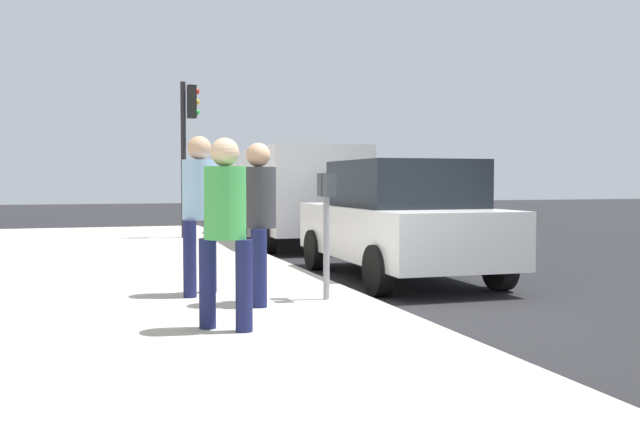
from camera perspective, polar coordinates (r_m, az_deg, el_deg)
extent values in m
plane|color=#232326|center=(8.15, 4.63, -7.84)|extent=(80.00, 80.00, 0.00)
cube|color=#B7B2A8|center=(7.55, -17.18, -8.21)|extent=(28.00, 6.00, 0.15)
cylinder|color=gray|center=(8.09, 0.51, -2.73)|extent=(0.07, 0.07, 1.15)
cube|color=#383D42|center=(7.96, 0.74, 2.27)|extent=(0.16, 0.11, 0.26)
cube|color=#383D42|center=(8.15, 0.29, 2.27)|extent=(0.16, 0.11, 0.26)
cube|color=#268C33|center=(7.98, 1.14, 2.41)|extent=(0.10, 0.01, 0.10)
cube|color=#268C33|center=(8.16, 0.69, 2.42)|extent=(0.10, 0.01, 0.10)
cylinder|color=#191E4C|center=(7.99, -4.94, -3.99)|extent=(0.15, 0.15, 0.82)
cylinder|color=#191E4C|center=(7.62, -4.76, -4.31)|extent=(0.15, 0.15, 0.82)
cylinder|color=#333338|center=(7.75, -4.87, 1.26)|extent=(0.38, 0.38, 0.65)
sphere|color=tan|center=(7.76, -4.88, 4.61)|extent=(0.26, 0.26, 0.26)
cylinder|color=#191E4C|center=(6.60, -8.85, -5.46)|extent=(0.15, 0.15, 0.81)
cylinder|color=#191E4C|center=(6.42, -6.00, -5.67)|extent=(0.15, 0.15, 0.81)
cylinder|color=green|center=(6.44, -7.48, 0.84)|extent=(0.37, 0.37, 0.64)
sphere|color=beige|center=(6.45, -7.50, 4.81)|extent=(0.25, 0.25, 0.25)
cylinder|color=#191E4C|center=(8.68, -8.64, -3.30)|extent=(0.15, 0.15, 0.87)
cylinder|color=#191E4C|center=(8.36, -10.21, -3.54)|extent=(0.15, 0.15, 0.87)
cylinder|color=#8CB7E0|center=(8.48, -9.45, 1.85)|extent=(0.40, 0.40, 0.69)
sphere|color=tan|center=(8.48, -9.47, 5.11)|extent=(0.27, 0.27, 0.27)
cube|color=silver|center=(10.91, 6.17, -1.44)|extent=(4.42, 1.90, 0.76)
cube|color=black|center=(10.70, 6.61, 2.34)|extent=(2.22, 1.72, 0.68)
cylinder|color=black|center=(11.99, -0.38, -2.88)|extent=(0.66, 0.23, 0.66)
cylinder|color=black|center=(12.59, 7.28, -2.63)|extent=(0.66, 0.23, 0.66)
cylinder|color=black|center=(9.30, 4.64, -4.49)|extent=(0.66, 0.23, 0.66)
cylinder|color=black|center=(10.06, 13.96, -4.01)|extent=(0.66, 0.23, 0.66)
cube|color=silver|center=(16.37, -2.06, 1.93)|extent=(5.25, 2.15, 1.80)
cylinder|color=black|center=(17.86, -6.32, -0.92)|extent=(0.77, 0.24, 0.76)
cylinder|color=black|center=(18.27, -0.44, -0.82)|extent=(0.77, 0.24, 0.76)
cylinder|color=black|center=(14.55, -4.08, -1.72)|extent=(0.77, 0.24, 0.76)
cylinder|color=black|center=(15.05, 3.02, -1.57)|extent=(0.77, 0.24, 0.76)
cylinder|color=black|center=(17.10, -10.68, 4.16)|extent=(0.12, 0.12, 3.60)
cube|color=black|center=(17.22, -10.05, 8.65)|extent=(0.24, 0.20, 0.76)
sphere|color=red|center=(17.26, -9.69, 9.44)|extent=(0.14, 0.14, 0.14)
sphere|color=orange|center=(17.23, -9.69, 8.65)|extent=(0.14, 0.14, 0.14)
sphere|color=green|center=(17.21, -9.68, 7.86)|extent=(0.14, 0.14, 0.14)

